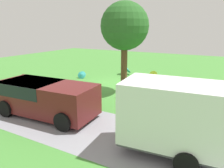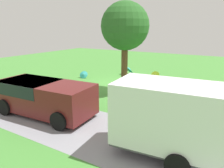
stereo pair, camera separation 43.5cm
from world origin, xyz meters
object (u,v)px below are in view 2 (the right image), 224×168
(van_dark, at_px, (42,95))
(parasol_red_0, at_px, (182,83))
(parasol_pink_0, at_px, (176,91))
(parasol_yellow_0, at_px, (155,74))
(park_bench, at_px, (33,81))
(box_trailer_white, at_px, (169,116))
(shade_tree, at_px, (125,27))
(parasol_teal_1, at_px, (83,74))
(parasol_blue_1, at_px, (198,86))
(parasol_purple_0, at_px, (142,102))
(parasol_teal_0, at_px, (129,69))

(van_dark, distance_m, parasol_red_0, 8.95)
(parasol_red_0, relative_size, parasol_pink_0, 0.94)
(parasol_yellow_0, bearing_deg, park_bench, 47.69)
(box_trailer_white, bearing_deg, parasol_yellow_0, -68.51)
(shade_tree, distance_m, parasol_teal_1, 5.91)
(parasol_yellow_0, bearing_deg, parasol_blue_1, 151.55)
(van_dark, relative_size, parasol_purple_0, 4.95)
(shade_tree, height_order, parasol_red_0, shade_tree)
(park_bench, xyz_separation_m, parasol_teal_1, (-1.15, -3.89, -0.17))
(box_trailer_white, bearing_deg, parasol_blue_1, -87.32)
(parasol_purple_0, distance_m, parasol_blue_1, 5.03)
(park_bench, xyz_separation_m, parasol_purple_0, (-7.78, -0.12, -0.10))
(van_dark, bearing_deg, parasol_teal_0, -87.70)
(parasol_teal_0, bearing_deg, parasol_pink_0, 140.39)
(park_bench, relative_size, parasol_pink_0, 1.87)
(parasol_teal_1, relative_size, parasol_blue_1, 0.96)
(park_bench, relative_size, parasol_red_0, 1.98)
(parasol_yellow_0, bearing_deg, shade_tree, 82.86)
(parasol_red_0, height_order, parasol_teal_1, parasol_red_0)
(parasol_yellow_0, bearing_deg, parasol_pink_0, 123.86)
(van_dark, height_order, shade_tree, shade_tree)
(box_trailer_white, distance_m, parasol_pink_0, 6.00)
(parasol_teal_1, bearing_deg, park_bench, 73.56)
(parasol_red_0, height_order, parasol_purple_0, parasol_purple_0)
(box_trailer_white, relative_size, parasol_teal_1, 4.35)
(parasol_blue_1, bearing_deg, parasol_teal_0, -20.14)
(parasol_yellow_0, xyz_separation_m, parasol_teal_0, (2.48, -0.30, 0.17))
(parasol_purple_0, bearing_deg, box_trailer_white, 124.26)
(parasol_red_0, xyz_separation_m, parasol_pink_0, (-0.16, 2.19, 0.02))
(parasol_yellow_0, bearing_deg, parasol_red_0, 144.91)
(parasol_blue_1, bearing_deg, box_trailer_white, 92.68)
(parasol_teal_1, relative_size, parasol_purple_0, 0.81)
(van_dark, height_order, parasol_teal_1, van_dark)
(parasol_yellow_0, relative_size, parasol_blue_1, 0.89)
(parasol_teal_0, height_order, parasol_teal_1, parasol_teal_0)
(box_trailer_white, xyz_separation_m, parasol_yellow_0, (3.84, -9.75, -0.99))
(parasol_teal_1, bearing_deg, parasol_purple_0, 150.32)
(parasol_pink_0, bearing_deg, parasol_blue_1, -111.91)
(parasol_pink_0, height_order, parasol_blue_1, parasol_pink_0)
(box_trailer_white, bearing_deg, park_bench, -17.09)
(park_bench, xyz_separation_m, parasol_pink_0, (-8.74, -2.76, -0.05))
(park_bench, height_order, parasol_teal_0, park_bench)
(park_bench, distance_m, parasol_blue_1, 10.71)
(van_dark, distance_m, parasol_teal_1, 7.23)
(parasol_teal_0, height_order, parasol_purple_0, parasol_teal_0)
(box_trailer_white, relative_size, parasol_red_0, 4.03)
(park_bench, bearing_deg, parasol_teal_1, -106.44)
(box_trailer_white, distance_m, parasol_yellow_0, 10.53)
(box_trailer_white, bearing_deg, parasol_red_0, -80.40)
(box_trailer_white, bearing_deg, van_dark, -3.20)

